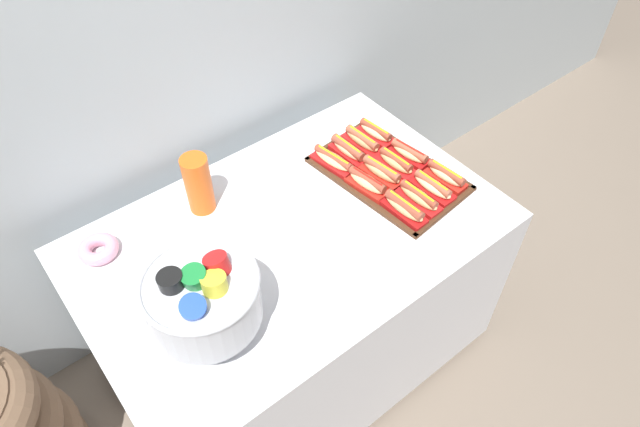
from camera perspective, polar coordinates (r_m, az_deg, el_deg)
ground_plane at (r=2.48m, az=-2.25°, el=-13.68°), size 10.00×10.00×0.00m
back_wall at (r=1.94m, az=-14.57°, el=19.12°), size 6.00×0.10×2.60m
buffet_table at (r=2.14m, az=-2.57°, el=-8.35°), size 1.37×0.88×0.78m
serving_tray at (r=2.04m, az=6.87°, el=3.98°), size 0.38×0.55×0.01m
hot_dog_0 at (r=1.88m, az=8.46°, el=0.56°), size 0.07×0.18×0.06m
hot_dog_1 at (r=1.93m, az=9.88°, el=1.62°), size 0.07×0.17×0.06m
hot_dog_2 at (r=1.98m, az=11.25°, el=2.68°), size 0.07×0.17×0.06m
hot_dog_3 at (r=2.02m, az=12.57°, el=3.75°), size 0.07×0.16×0.06m
hot_dog_4 at (r=1.95m, az=4.78°, el=3.10°), size 0.08×0.17×0.06m
hot_dog_5 at (r=1.99m, az=6.25°, el=4.16°), size 0.08×0.18×0.06m
hot_dog_6 at (r=2.04m, az=7.64°, el=5.09°), size 0.07×0.16×0.06m
hot_dog_7 at (r=2.09m, az=8.99°, el=6.00°), size 0.09×0.16×0.06m
hot_dog_8 at (r=2.04m, az=1.35°, el=5.36°), size 0.09×0.18×0.06m
hot_dog_9 at (r=2.07m, az=2.83°, el=6.39°), size 0.06×0.16×0.06m
hot_dog_10 at (r=2.12m, az=4.26°, el=7.31°), size 0.07×0.17×0.06m
hot_dog_11 at (r=2.16m, az=5.62°, el=8.13°), size 0.08×0.16×0.06m
punch_bowl at (r=1.52m, az=-11.72°, el=-8.38°), size 0.31×0.31×0.28m
cup_stack at (r=1.88m, az=-12.15°, el=2.91°), size 0.09×0.09×0.22m
donut at (r=1.90m, az=-21.42°, el=-3.36°), size 0.13×0.13×0.04m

